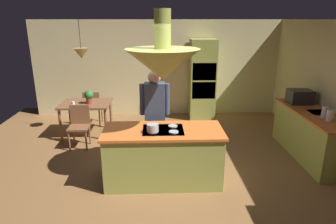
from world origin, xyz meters
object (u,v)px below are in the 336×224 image
at_px(dining_table, 86,107).
at_px(cooking_pot_on_cooktop, 153,128).
at_px(kitchen_island, 163,155).
at_px(canister_sugar, 325,112).
at_px(cup_on_table, 73,104).
at_px(microwave_on_counter, 300,97).
at_px(chair_by_back_wall, 93,106).
at_px(canister_flour, 331,116).
at_px(chair_facing_island, 79,123).
at_px(oven_tower, 202,80).
at_px(person_at_island, 155,111).
at_px(potted_plant_on_table, 89,96).

distance_m(dining_table, cooking_pot_on_cooktop, 2.73).
bearing_deg(dining_table, kitchen_island, -51.01).
bearing_deg(canister_sugar, cup_on_table, 163.42).
height_order(kitchen_island, canister_sugar, canister_sugar).
bearing_deg(microwave_on_counter, chair_by_back_wall, 163.60).
xyz_separation_m(canister_flour, canister_sugar, (0.00, 0.18, 0.01)).
distance_m(dining_table, chair_facing_island, 0.67).
xyz_separation_m(oven_tower, canister_flour, (1.74, -2.95, -0.04)).
bearing_deg(kitchen_island, microwave_on_counter, 26.42).
distance_m(oven_tower, dining_table, 3.05).
height_order(oven_tower, microwave_on_counter, oven_tower).
relative_size(chair_facing_island, cooking_pot_on_cooktop, 4.83).
height_order(kitchen_island, chair_facing_island, kitchen_island).
height_order(person_at_island, microwave_on_counter, person_at_island).
height_order(potted_plant_on_table, canister_sugar, canister_sugar).
xyz_separation_m(person_at_island, cup_on_table, (-1.78, 1.20, -0.19)).
bearing_deg(canister_flour, chair_facing_island, 165.65).
bearing_deg(canister_flour, dining_table, 158.27).
height_order(dining_table, canister_sugar, canister_sugar).
bearing_deg(dining_table, cup_on_table, -135.33).
xyz_separation_m(kitchen_island, oven_tower, (1.10, 3.24, 0.58)).
bearing_deg(person_at_island, canister_sugar, -4.23).
xyz_separation_m(dining_table, canister_sugar, (4.54, -1.63, 0.35)).
height_order(oven_tower, person_at_island, oven_tower).
xyz_separation_m(person_at_island, canister_sugar, (2.97, -0.22, 0.01)).
bearing_deg(chair_by_back_wall, dining_table, 90.00).
xyz_separation_m(chair_facing_island, cooking_pot_on_cooktop, (1.54, -1.58, 0.48)).
bearing_deg(dining_table, canister_flour, -21.73).
distance_m(oven_tower, canister_flour, 3.43).
distance_m(chair_facing_island, microwave_on_counter, 4.57).
distance_m(person_at_island, canister_flour, 3.00).
distance_m(chair_by_back_wall, canister_sugar, 5.10).
xyz_separation_m(dining_table, cup_on_table, (-0.22, -0.21, 0.15)).
distance_m(oven_tower, chair_facing_island, 3.37).
bearing_deg(cup_on_table, kitchen_island, -44.57).
relative_size(person_at_island, canister_flour, 8.87).
height_order(chair_by_back_wall, cooking_pot_on_cooktop, cooking_pot_on_cooktop).
bearing_deg(canister_flour, canister_sugar, 90.00).
relative_size(kitchen_island, chair_by_back_wall, 2.18).
bearing_deg(oven_tower, potted_plant_on_table, -155.91).
xyz_separation_m(chair_facing_island, cup_on_table, (-0.22, 0.43, 0.30)).
height_order(oven_tower, chair_by_back_wall, oven_tower).
relative_size(dining_table, canister_flour, 5.64).
xyz_separation_m(potted_plant_on_table, cup_on_table, (-0.32, -0.15, -0.12)).
distance_m(dining_table, person_at_island, 2.14).
relative_size(person_at_island, microwave_on_counter, 3.75).
relative_size(kitchen_island, potted_plant_on_table, 6.31).
bearing_deg(chair_facing_island, dining_table, 90.00).
distance_m(cup_on_table, cooking_pot_on_cooktop, 2.68).
height_order(kitchen_island, canister_flour, canister_flour).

